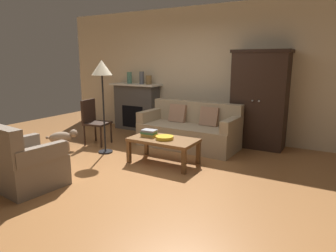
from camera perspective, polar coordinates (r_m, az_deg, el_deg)
ground_plane at (r=4.82m, az=-6.88°, el=-7.92°), size 9.60×9.60×0.00m
back_wall at (r=6.74m, az=6.06°, el=10.03°), size 7.20×0.10×2.80m
fireplace at (r=7.38m, az=-5.98°, el=3.73°), size 1.26×0.48×1.12m
armoire at (r=6.02m, az=16.96°, el=4.85°), size 1.06×0.57×1.86m
couch at (r=5.89m, az=4.09°, el=-0.89°), size 1.95×0.92×0.86m
coffee_table at (r=4.90m, az=-0.88°, el=-3.00°), size 1.10×0.60×0.42m
fruit_bowl at (r=4.83m, az=-0.65°, el=-2.23°), size 0.29×0.29×0.05m
book_stack at (r=5.02m, az=-3.58°, el=-1.34°), size 0.26×0.19×0.11m
mantel_vase_jade at (r=7.40m, az=-7.33°, el=9.07°), size 0.12×0.12×0.27m
mantel_vase_slate at (r=7.19m, az=-5.02°, el=9.11°), size 0.11×0.11×0.29m
mantel_vase_bronze at (r=7.08m, az=-3.66°, el=8.74°), size 0.14×0.14×0.21m
armchair_near_left at (r=4.41m, az=-25.52°, el=-6.70°), size 0.85×0.85×0.88m
side_chair_wooden at (r=6.21m, az=-13.95°, el=1.30°), size 0.51×0.51×0.90m
floor_lamp at (r=5.45m, az=-12.43°, el=9.77°), size 0.36×0.36×1.67m
dog at (r=5.98m, az=-19.42°, el=-2.10°), size 0.42×0.48×0.39m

